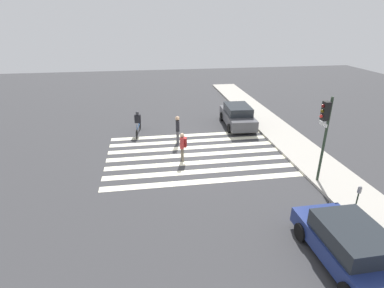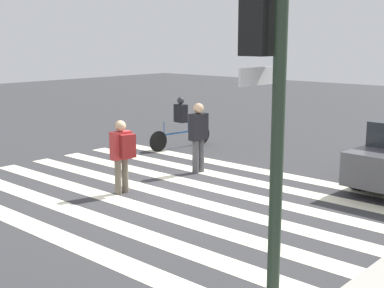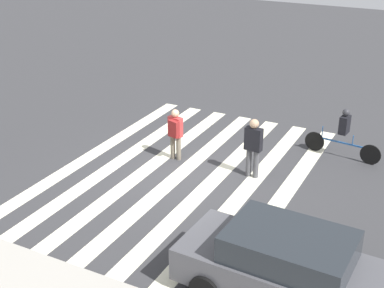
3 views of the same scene
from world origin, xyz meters
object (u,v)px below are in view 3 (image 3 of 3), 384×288
Objects in this scene: pedestrian_child_with_backpack at (175,131)px; car_parked_silver_sedan at (288,267)px; pedestrian_adult_tall_backpack at (253,145)px; cyclist_far_lane at (344,131)px.

car_parked_silver_sedan is (-5.00, 4.60, -0.16)m from pedestrian_child_with_backpack.
pedestrian_child_with_backpack is 2.50m from pedestrian_adult_tall_backpack.
car_parked_silver_sedan is at bearing -56.30° from pedestrian_adult_tall_backpack.
cyclist_far_lane is (-1.98, -2.46, -0.14)m from pedestrian_adult_tall_backpack.
pedestrian_adult_tall_backpack is at bearing 13.10° from pedestrian_child_with_backpack.
pedestrian_child_with_backpack is 0.37× the size of car_parked_silver_sedan.
cyclist_far_lane is 7.09m from car_parked_silver_sedan.
cyclist_far_lane is at bearing -83.16° from car_parked_silver_sedan.
pedestrian_adult_tall_backpack is at bearing 57.80° from cyclist_far_lane.
cyclist_far_lane reaches higher than car_parked_silver_sedan.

